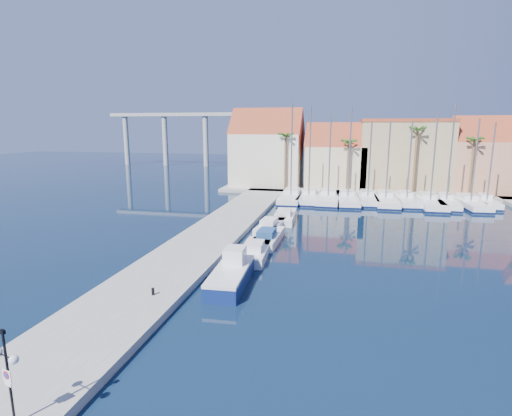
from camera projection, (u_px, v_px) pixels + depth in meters
The scene contains 30 objects.
ground at pixel (280, 303), 24.87m from camera, with size 260.00×260.00×0.00m, color black.
quay_west at pixel (212, 235), 39.65m from camera, with size 6.00×77.00×0.50m, color gray.
shore_north at pixel (382, 189), 68.57m from camera, with size 54.00×16.00×0.50m, color gray.
lamp_post at pixel (7, 363), 13.63m from camera, with size 1.20×0.56×3.63m.
bollard at pixel (153, 291), 24.82m from camera, with size 0.18×0.18×0.46m, color black.
fishing_boat at pixel (231, 273), 27.76m from camera, with size 2.50×6.65×2.29m.
motorboat_west_0 at pixel (255, 251), 33.68m from camera, with size 2.52×6.77×1.40m.
motorboat_west_1 at pixel (268, 237), 37.77m from camera, with size 2.26×6.75×1.40m.
motorboat_west_2 at pixel (270, 226), 42.07m from camera, with size 2.50×6.47×1.40m.
motorboat_west_3 at pixel (285, 216), 46.66m from camera, with size 2.64×7.25×1.40m.
sailboat_0 at pixel (291, 196), 59.44m from camera, with size 3.31×11.47×14.06m.
sailboat_1 at pixel (309, 197), 59.03m from camera, with size 3.06×10.62×13.62m.
sailboat_2 at pixel (328, 197), 58.60m from camera, with size 3.15×11.51×12.47m.
sailboat_3 at pixel (347, 198), 57.73m from camera, with size 3.62×11.04×13.32m.
sailboat_4 at pixel (367, 198), 57.86m from camera, with size 2.94×9.77×11.36m.
sailboat_5 at pixel (385, 199), 57.10m from camera, with size 3.16×11.42×11.55m.
sailboat_6 at pixel (406, 200), 56.90m from camera, with size 2.97×10.04×11.50m.
sailboat_7 at pixel (429, 202), 55.30m from camera, with size 3.00×11.37×12.71m.
sailboat_8 at pixel (446, 202), 55.21m from camera, with size 3.47×10.37×13.91m.
sailboat_9 at pixel (469, 203), 54.45m from camera, with size 3.42×10.28×11.82m.
sailboat_10 at pixel (485, 202), 54.97m from camera, with size 2.23×8.09×11.37m.
building_0 at pixel (267, 151), 70.63m from camera, with size 12.30×9.00×13.50m.
building_1 at pixel (336, 159), 68.31m from camera, with size 10.30×8.00×11.00m.
building_2 at pixel (403, 154), 66.72m from camera, with size 14.20×10.20×11.50m.
building_3 at pixel (484, 158), 63.28m from camera, with size 10.30×8.00×12.00m.
palm_0 at pixel (286, 137), 64.48m from camera, with size 2.60×2.60×10.15m.
palm_1 at pixel (349, 144), 62.53m from camera, with size 2.60×2.60×9.15m.
palm_2 at pixel (417, 132), 60.02m from camera, with size 2.60×2.60×11.15m.
palm_3 at pixel (474, 142), 58.59m from camera, with size 2.60×2.60×9.65m.
viaduct at pixel (188, 128), 109.57m from camera, with size 48.00×2.20×14.45m.
Camera 1 is at (3.60, -22.94, 10.81)m, focal length 28.00 mm.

